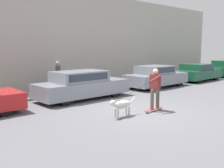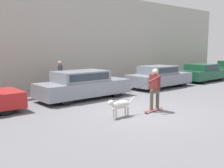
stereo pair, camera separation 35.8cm
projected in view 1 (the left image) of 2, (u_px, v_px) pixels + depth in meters
name	position (u px, v px, depth m)	size (l,w,h in m)	color
ground_plane	(141.00, 111.00, 9.94)	(36.00, 36.00, 0.00)	slate
back_wall	(50.00, 39.00, 14.61)	(32.00, 0.30, 5.72)	#ADA89E
sidewalk_curb	(63.00, 91.00, 14.12)	(30.00, 2.05, 0.12)	gray
parked_car_1	(82.00, 85.00, 12.28)	(4.56, 1.75, 1.33)	black
parked_car_2	(156.00, 77.00, 15.90)	(4.38, 1.87, 1.32)	black
parked_car_3	(197.00, 72.00, 19.02)	(4.03, 1.92, 1.23)	black
dog	(121.00, 105.00, 9.09)	(1.26, 0.28, 0.66)	beige
skateboarder	(155.00, 87.00, 9.90)	(2.48, 0.54, 1.62)	beige
pedestrian_with_bag	(58.00, 75.00, 13.42)	(0.43, 0.70, 1.60)	#28282D
fire_hydrant	(202.00, 73.00, 21.23)	(0.18, 0.18, 0.66)	red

